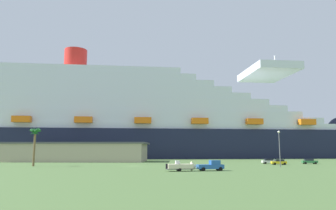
% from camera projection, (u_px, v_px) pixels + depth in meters
% --- Properties ---
extents(ground_plane, '(600.00, 600.00, 0.00)m').
position_uv_depth(ground_plane, '(141.00, 162.00, 115.20)').
color(ground_plane, '#4C6B38').
extents(cruise_ship, '(278.22, 57.57, 64.07)m').
position_uv_depth(cruise_ship, '(138.00, 124.00, 163.68)').
color(cruise_ship, '#191E38').
rests_on(cruise_ship, ground_plane).
extents(terminal_building, '(55.72, 23.50, 7.14)m').
position_uv_depth(terminal_building, '(76.00, 152.00, 119.50)').
color(terminal_building, '#B7A88C').
rests_on(terminal_building, ground_plane).
extents(pickup_truck, '(5.85, 3.00, 2.20)m').
position_uv_depth(pickup_truck, '(211.00, 166.00, 66.22)').
color(pickup_truck, '#2659A5').
rests_on(pickup_truck, ground_plane).
extents(small_boat_on_trailer, '(7.31, 3.06, 2.15)m').
position_uv_depth(small_boat_on_trailer, '(183.00, 166.00, 65.13)').
color(small_boat_on_trailer, '#595960').
rests_on(small_boat_on_trailer, ground_plane).
extents(palm_tree, '(3.16, 2.85, 10.38)m').
position_uv_depth(palm_tree, '(35.00, 136.00, 85.58)').
color(palm_tree, brown).
rests_on(palm_tree, ground_plane).
extents(street_lamp, '(0.56, 0.56, 9.20)m').
position_uv_depth(street_lamp, '(279.00, 144.00, 79.35)').
color(street_lamp, slate).
rests_on(street_lamp, ground_plane).
extents(parked_car_green_wagon, '(4.74, 2.52, 1.58)m').
position_uv_depth(parked_car_green_wagon, '(309.00, 161.00, 97.46)').
color(parked_car_green_wagon, '#2D723F').
rests_on(parked_car_green_wagon, ground_plane).
extents(parked_car_white_van, '(4.67, 2.21, 1.58)m').
position_uv_depth(parked_car_white_van, '(269.00, 161.00, 98.91)').
color(parked_car_white_van, white).
rests_on(parked_car_white_van, ground_plane).
extents(parked_car_yellow_taxi, '(4.42, 2.43, 1.58)m').
position_uv_depth(parked_car_yellow_taxi, '(279.00, 162.00, 92.17)').
color(parked_car_yellow_taxi, yellow).
rests_on(parked_car_yellow_taxi, ground_plane).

